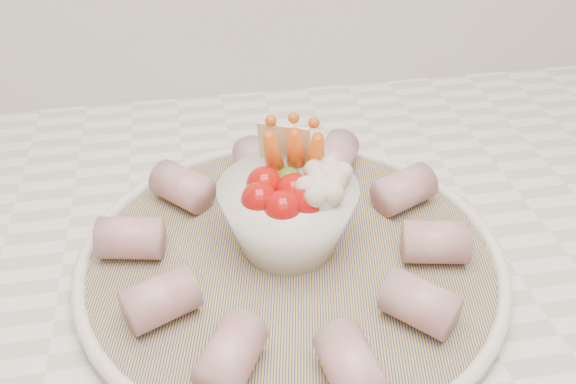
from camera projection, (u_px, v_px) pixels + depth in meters
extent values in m
cube|color=white|center=(251.00, 258.00, 0.61)|extent=(2.04, 0.62, 0.04)
cylinder|color=navy|center=(291.00, 263.00, 0.56)|extent=(0.44, 0.44, 0.01)
torus|color=silver|center=(291.00, 256.00, 0.56)|extent=(0.37, 0.37, 0.01)
sphere|color=#AD0C0B|center=(259.00, 200.00, 0.52)|extent=(0.03, 0.03, 0.03)
sphere|color=#AD0C0B|center=(283.00, 208.00, 0.51)|extent=(0.03, 0.03, 0.03)
sphere|color=#AD0C0B|center=(308.00, 202.00, 0.52)|extent=(0.03, 0.03, 0.03)
sphere|color=#AD0C0B|center=(264.00, 184.00, 0.54)|extent=(0.03, 0.03, 0.03)
sphere|color=#AD0C0B|center=(294.00, 191.00, 0.53)|extent=(0.03, 0.03, 0.03)
sphere|color=#AD0C0B|center=(317.00, 190.00, 0.53)|extent=(0.03, 0.03, 0.03)
sphere|color=#527025|center=(289.00, 179.00, 0.55)|extent=(0.02, 0.02, 0.02)
cone|color=#CE5213|center=(274.00, 159.00, 0.55)|extent=(0.04, 0.05, 0.07)
cone|color=#CE5213|center=(296.00, 156.00, 0.56)|extent=(0.03, 0.05, 0.07)
cone|color=#CE5213|center=(316.00, 161.00, 0.55)|extent=(0.03, 0.04, 0.07)
sphere|color=beige|center=(327.00, 183.00, 0.54)|extent=(0.03, 0.03, 0.03)
sphere|color=beige|center=(321.00, 197.00, 0.52)|extent=(0.03, 0.03, 0.03)
cube|color=beige|center=(285.00, 148.00, 0.56)|extent=(0.05, 0.03, 0.05)
cylinder|color=#A04958|center=(435.00, 242.00, 0.55)|extent=(0.06, 0.05, 0.04)
cylinder|color=#A04958|center=(404.00, 189.00, 0.61)|extent=(0.06, 0.06, 0.04)
cylinder|color=#A04958|center=(336.00, 157.00, 0.66)|extent=(0.06, 0.07, 0.04)
cylinder|color=#A04958|center=(256.00, 164.00, 0.64)|extent=(0.04, 0.06, 0.04)
cylinder|color=#A04958|center=(182.00, 187.00, 0.61)|extent=(0.06, 0.06, 0.04)
cylinder|color=#A04958|center=(130.00, 238.00, 0.55)|extent=(0.06, 0.05, 0.04)
cylinder|color=#A04958|center=(160.00, 300.00, 0.49)|extent=(0.06, 0.06, 0.04)
cylinder|color=#A04958|center=(231.00, 355.00, 0.45)|extent=(0.06, 0.07, 0.04)
cylinder|color=#A04958|center=(350.00, 365.00, 0.44)|extent=(0.04, 0.06, 0.04)
cylinder|color=#A04958|center=(420.00, 304.00, 0.49)|extent=(0.06, 0.06, 0.04)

